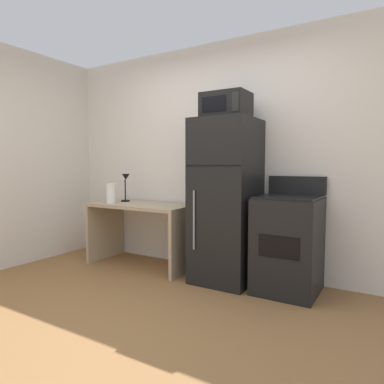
# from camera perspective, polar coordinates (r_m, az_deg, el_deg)

# --- Properties ---
(ground_plane) EXTENTS (12.00, 12.00, 0.00)m
(ground_plane) POSITION_cam_1_polar(r_m,az_deg,el_deg) (2.84, -11.39, -20.85)
(ground_plane) COLOR olive
(wall_back_white) EXTENTS (5.00, 0.10, 2.60)m
(wall_back_white) POSITION_cam_1_polar(r_m,az_deg,el_deg) (3.99, 5.11, 5.75)
(wall_back_white) COLOR silver
(wall_back_white) RESTS_ON ground
(desk) EXTENTS (1.28, 0.64, 0.75)m
(desk) POSITION_cam_1_polar(r_m,az_deg,el_deg) (4.18, -8.24, -4.89)
(desk) COLOR tan
(desk) RESTS_ON ground
(desk_lamp) EXTENTS (0.14, 0.12, 0.35)m
(desk_lamp) POSITION_cam_1_polar(r_m,az_deg,el_deg) (4.40, -11.02, 1.52)
(desk_lamp) COLOR black
(desk_lamp) RESTS_ON desk
(paper_towel_roll) EXTENTS (0.11, 0.11, 0.24)m
(paper_towel_roll) POSITION_cam_1_polar(r_m,az_deg,el_deg) (4.28, -13.38, -0.20)
(paper_towel_roll) COLOR white
(paper_towel_roll) RESTS_ON desk
(refrigerator) EXTENTS (0.60, 0.66, 1.68)m
(refrigerator) POSITION_cam_1_polar(r_m,az_deg,el_deg) (3.55, 5.72, -1.53)
(refrigerator) COLOR black
(refrigerator) RESTS_ON ground
(microwave) EXTENTS (0.46, 0.35, 0.26)m
(microwave) POSITION_cam_1_polar(r_m,az_deg,el_deg) (3.57, 5.70, 14.11)
(microwave) COLOR black
(microwave) RESTS_ON refrigerator
(oven_range) EXTENTS (0.57, 0.61, 1.10)m
(oven_range) POSITION_cam_1_polar(r_m,az_deg,el_deg) (3.41, 15.75, -8.28)
(oven_range) COLOR black
(oven_range) RESTS_ON ground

